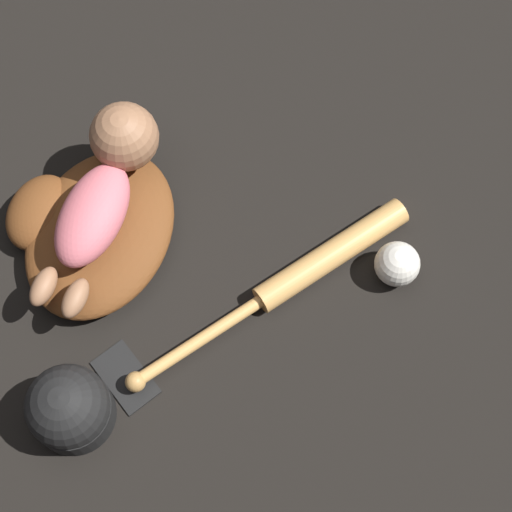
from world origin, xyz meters
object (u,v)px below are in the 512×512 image
(baseball, at_px, (397,264))
(baseball_bat, at_px, (305,272))
(baseball_glove, at_px, (90,229))
(baseball_cap, at_px, (70,407))
(baby_figure, at_px, (107,181))

(baseball, bearing_deg, baseball_bat, 132.49)
(baseball_glove, bearing_deg, baseball, -57.70)
(baseball_glove, bearing_deg, baseball_bat, -61.87)
(baseball_glove, xyz_separation_m, baseball_cap, (-0.25, -0.20, 0.02))
(baby_figure, bearing_deg, baseball, -63.98)
(baseball_cap, bearing_deg, baseball_bat, -18.16)
(baseball_glove, distance_m, baseball_cap, 0.32)
(baseball_glove, relative_size, baseball_cap, 1.87)
(baseball_cap, bearing_deg, baseball, -25.63)
(baby_figure, xyz_separation_m, baseball_cap, (-0.31, -0.20, -0.07))
(baseball_glove, xyz_separation_m, baseball_bat, (0.18, -0.34, -0.01))
(baseball, distance_m, baseball_cap, 0.59)
(baseball, bearing_deg, baby_figure, 116.02)
(baseball, bearing_deg, baseball_cap, 154.37)
(baseball_glove, height_order, baby_figure, baby_figure)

